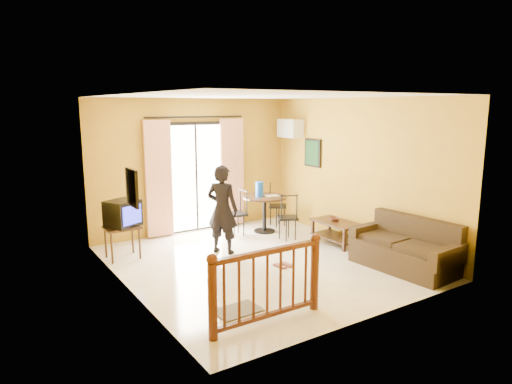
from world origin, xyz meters
TOP-DOWN VIEW (x-y plane):
  - ground at (0.00, 0.00)m, footprint 5.00×5.00m
  - room_shell at (0.00, 0.00)m, footprint 5.00×5.00m
  - balcony_door at (0.00, 2.43)m, footprint 2.25×0.14m
  - tv_table at (-1.90, 1.50)m, footprint 0.58×0.48m
  - television at (-1.87, 1.50)m, footprint 0.66×0.63m
  - picture_left at (-2.22, -0.20)m, footprint 0.05×0.42m
  - dining_table at (1.16, 1.57)m, footprint 0.93×0.93m
  - water_jug at (1.06, 1.61)m, footprint 0.17×0.17m
  - serving_tray at (1.28, 1.47)m, footprint 0.31×0.24m
  - dining_chairs at (1.13, 1.44)m, footprint 1.67×1.54m
  - air_conditioner at (2.09, 1.95)m, footprint 0.31×0.60m
  - botanical_print at (2.22, 1.30)m, footprint 0.05×0.50m
  - coffee_table at (1.85, 0.09)m, footprint 0.56×1.00m
  - bowl at (1.85, 0.16)m, footprint 0.23×0.23m
  - sofa at (1.85, -1.55)m, footprint 0.91×1.81m
  - standing_person at (-0.27, 0.82)m, footprint 0.66×0.70m
  - stair_balustrade at (-1.15, -1.90)m, footprint 1.63×0.13m
  - doormat at (-1.29, -1.42)m, footprint 0.61×0.42m
  - sandals at (0.23, -0.38)m, footprint 0.27×0.26m

SIDE VIEW (x-z plane):
  - ground at x=0.00m, z-range 0.00..0.00m
  - dining_chairs at x=1.13m, z-range -0.47..0.47m
  - doormat at x=-1.29m, z-range 0.00..0.02m
  - sandals at x=0.23m, z-range 0.00..0.03m
  - coffee_table at x=1.85m, z-range 0.08..0.52m
  - sofa at x=1.85m, z-range -0.11..0.74m
  - bowl at x=1.85m, z-range 0.44..0.51m
  - tv_table at x=-1.90m, z-range 0.21..0.79m
  - stair_balustrade at x=-1.15m, z-range 0.05..1.08m
  - dining_table at x=1.16m, z-range 0.23..1.00m
  - serving_tray at x=1.28m, z-range 0.77..0.79m
  - standing_person at x=-0.27m, z-range 0.00..1.62m
  - television at x=-1.87m, z-range 0.58..1.04m
  - water_jug at x=1.06m, z-range 0.77..1.08m
  - balcony_door at x=0.00m, z-range -0.04..2.42m
  - picture_left at x=-2.22m, z-range 1.29..1.81m
  - botanical_print at x=2.22m, z-range 1.35..1.95m
  - room_shell at x=0.00m, z-range -0.80..4.20m
  - air_conditioner at x=2.09m, z-range 1.95..2.35m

